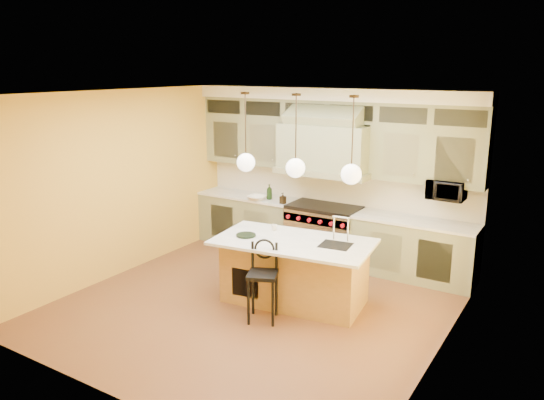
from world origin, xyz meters
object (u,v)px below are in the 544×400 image
Objects in this scene: range at (324,232)px; microwave at (446,190)px; counter_stool at (263,276)px; kitchen_island at (295,270)px.

range is 2.18m from microwave.
counter_stool is 1.96× the size of microwave.
kitchen_island is (0.41, -1.73, -0.01)m from range.
range is 0.53× the size of kitchen_island.
kitchen_island is 2.59m from microwave.
range is at bearing -176.88° from microwave.
kitchen_island reaches higher than range.
range is 2.21× the size of microwave.
microwave is (1.63, 2.52, 0.85)m from counter_stool.
kitchen_island is 2.14× the size of counter_stool.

